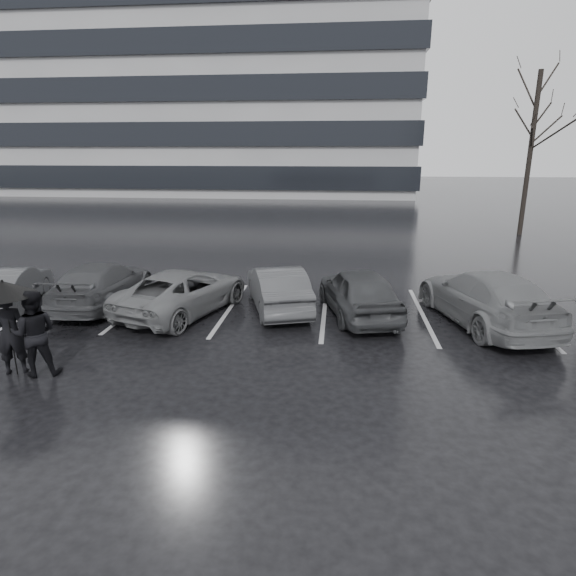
# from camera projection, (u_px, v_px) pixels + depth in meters

# --- Properties ---
(ground) EXTENTS (160.00, 160.00, 0.00)m
(ground) POSITION_uv_depth(u_px,v_px,m) (296.00, 343.00, 11.68)
(ground) COLOR black
(ground) RESTS_ON ground
(office_building) EXTENTS (61.00, 26.00, 29.00)m
(office_building) POSITION_uv_depth(u_px,v_px,m) (145.00, 63.00, 55.84)
(office_building) COLOR #98999B
(office_building) RESTS_ON ground
(car_main) EXTENTS (2.55, 4.32, 1.38)m
(car_main) POSITION_uv_depth(u_px,v_px,m) (359.00, 292.00, 13.49)
(car_main) COLOR black
(car_main) RESTS_ON ground
(car_west_a) EXTENTS (2.45, 4.15, 1.29)m
(car_west_a) POSITION_uv_depth(u_px,v_px,m) (278.00, 288.00, 14.04)
(car_west_a) COLOR #2A2A2C
(car_west_a) RESTS_ON ground
(car_west_b) EXTENTS (3.40, 4.94, 1.26)m
(car_west_b) POSITION_uv_depth(u_px,v_px,m) (184.00, 291.00, 13.77)
(car_west_b) COLOR #494A4C
(car_west_b) RESTS_ON ground
(car_west_c) EXTENTS (1.92, 4.48, 1.29)m
(car_west_c) POSITION_uv_depth(u_px,v_px,m) (102.00, 284.00, 14.46)
(car_west_c) COLOR black
(car_west_c) RESTS_ON ground
(car_west_d) EXTENTS (2.10, 3.80, 1.19)m
(car_west_d) POSITION_uv_depth(u_px,v_px,m) (12.00, 286.00, 14.40)
(car_west_d) COLOR #2A2A2C
(car_west_d) RESTS_ON ground
(car_east) EXTENTS (3.21, 5.35, 1.45)m
(car_east) POSITION_uv_depth(u_px,v_px,m) (485.00, 297.00, 12.86)
(car_east) COLOR #494A4C
(car_east) RESTS_ON ground
(pedestrian_left) EXTENTS (0.76, 0.64, 1.77)m
(pedestrian_left) POSITION_uv_depth(u_px,v_px,m) (10.00, 333.00, 9.90)
(pedestrian_left) COLOR black
(pedestrian_left) RESTS_ON ground
(pedestrian_right) EXTENTS (1.07, 0.95, 1.82)m
(pedestrian_right) POSITION_uv_depth(u_px,v_px,m) (34.00, 333.00, 9.82)
(pedestrian_right) COLOR black
(pedestrian_right) RESTS_ON ground
(umbrella) EXTENTS (1.21, 1.21, 2.05)m
(umbrella) POSITION_uv_depth(u_px,v_px,m) (3.00, 289.00, 9.55)
(umbrella) COLOR black
(umbrella) RESTS_ON ground
(stall_stripes) EXTENTS (19.72, 5.00, 0.00)m
(stall_stripes) POSITION_uv_depth(u_px,v_px,m) (277.00, 309.00, 14.15)
(stall_stripes) COLOR #A8A8AA
(stall_stripes) RESTS_ON ground
(tree_north) EXTENTS (0.26, 0.26, 8.50)m
(tree_north) POSITION_uv_depth(u_px,v_px,m) (530.00, 155.00, 25.66)
(tree_north) COLOR black
(tree_north) RESTS_ON ground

